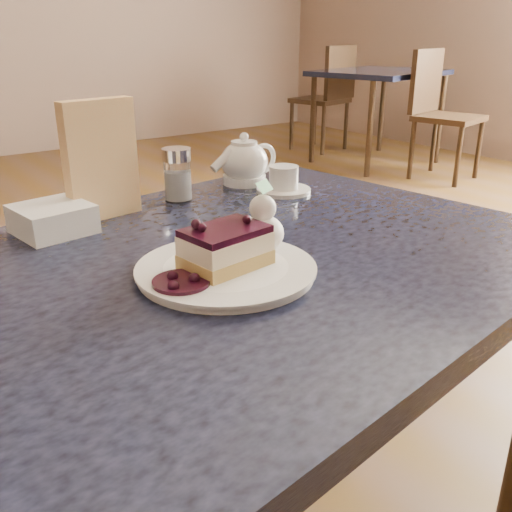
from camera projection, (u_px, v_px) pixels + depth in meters
main_table at (206, 311)px, 0.85m from camera, size 1.22×0.90×0.71m
dessert_plate at (226, 270)px, 0.79m from camera, size 0.24×0.24×0.01m
cheesecake_slice at (226, 248)px, 0.78m from camera, size 0.12×0.09×0.06m
whipped_cream at (263, 233)px, 0.84m from camera, size 0.06×0.06×0.06m
berry_sauce at (181, 282)px, 0.73m from camera, size 0.08×0.08×0.01m
tea_set at (252, 167)px, 1.23m from camera, size 0.18×0.22×0.10m
menu_card at (101, 160)px, 1.00m from camera, size 0.13×0.05×0.21m
sugar_shaker at (177, 174)px, 1.11m from camera, size 0.06×0.06×0.10m
napkin_stack at (53, 219)px, 0.95m from camera, size 0.13×0.13×0.05m
bg_table_far_right at (374, 154)px, 4.68m from camera, size 1.10×1.76×1.17m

